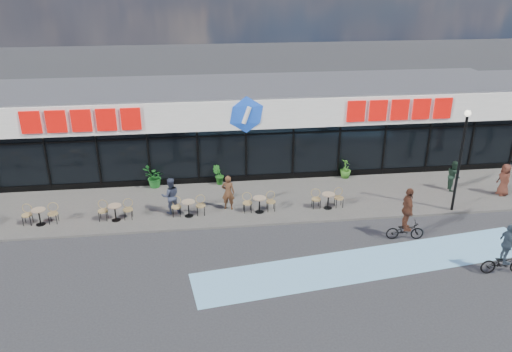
% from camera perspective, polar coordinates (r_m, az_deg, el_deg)
% --- Properties ---
extents(ground, '(120.00, 120.00, 0.00)m').
position_cam_1_polar(ground, '(20.49, 1.01, -8.42)').
color(ground, '#28282B').
rests_on(ground, ground).
extents(sidewalk, '(44.00, 5.00, 0.10)m').
position_cam_1_polar(sidewalk, '(24.40, -0.49, -2.90)').
color(sidewalk, '#54514B').
rests_on(sidewalk, ground).
extents(bike_lane, '(14.17, 4.13, 0.01)m').
position_cam_1_polar(bike_lane, '(20.16, 13.13, -9.64)').
color(bike_lane, '#76B6E0').
rests_on(bike_lane, ground).
extents(building, '(30.60, 6.57, 4.75)m').
position_cam_1_polar(building, '(28.62, -1.78, 5.93)').
color(building, black).
rests_on(building, ground).
extents(lamp_post, '(0.28, 0.28, 4.81)m').
position_cam_1_polar(lamp_post, '(24.13, 22.41, 2.55)').
color(lamp_post, black).
rests_on(lamp_post, sidewalk).
extents(bistro_set_1, '(1.54, 0.62, 0.90)m').
position_cam_1_polar(bistro_set_1, '(24.00, -23.47, -4.04)').
color(bistro_set_1, tan).
rests_on(bistro_set_1, sidewalk).
extents(bistro_set_2, '(1.54, 0.62, 0.90)m').
position_cam_1_polar(bistro_set_2, '(23.25, -15.77, -3.79)').
color(bistro_set_2, tan).
rests_on(bistro_set_2, sidewalk).
extents(bistro_set_3, '(1.54, 0.62, 0.90)m').
position_cam_1_polar(bistro_set_3, '(22.96, -7.72, -3.44)').
color(bistro_set_3, tan).
rests_on(bistro_set_3, sidewalk).
extents(bistro_set_4, '(1.54, 0.62, 0.90)m').
position_cam_1_polar(bistro_set_4, '(23.11, 0.37, -3.03)').
color(bistro_set_4, tan).
rests_on(bistro_set_4, sidewalk).
extents(bistro_set_5, '(1.54, 0.62, 0.90)m').
position_cam_1_polar(bistro_set_5, '(23.72, 8.19, -2.57)').
color(bistro_set_5, tan).
rests_on(bistro_set_5, sidewalk).
extents(potted_plant_left, '(1.27, 1.32, 1.14)m').
position_cam_1_polar(potted_plant_left, '(26.09, -11.56, -0.14)').
color(potted_plant_left, '#1B6020').
rests_on(potted_plant_left, sidewalk).
extents(potted_plant_mid, '(0.59, 0.49, 1.03)m').
position_cam_1_polar(potted_plant_mid, '(26.04, -4.32, 0.11)').
color(potted_plant_mid, '#1C5418').
rests_on(potted_plant_mid, sidewalk).
extents(potted_plant_right, '(0.73, 0.73, 1.04)m').
position_cam_1_polar(potted_plant_right, '(27.24, 10.20, 0.85)').
color(potted_plant_right, '#30661D').
rests_on(potted_plant_right, sidewalk).
extents(patron_left, '(0.70, 0.55, 1.68)m').
position_cam_1_polar(patron_left, '(23.23, -3.20, -1.89)').
color(patron_left, '#4E2F1B').
rests_on(patron_left, sidewalk).
extents(patron_right, '(0.93, 0.78, 1.73)m').
position_cam_1_polar(patron_right, '(23.14, -9.73, -2.24)').
color(patron_right, '#2F3549').
rests_on(patron_right, sidewalk).
extents(pedestrian_a, '(0.55, 0.82, 1.63)m').
position_cam_1_polar(pedestrian_a, '(27.54, 26.52, -0.37)').
color(pedestrian_a, '#4D261B').
rests_on(pedestrian_a, sidewalk).
extents(pedestrian_b, '(0.71, 0.84, 1.54)m').
position_cam_1_polar(pedestrian_b, '(27.16, 21.64, 0.05)').
color(pedestrian_b, '#192D21').
rests_on(pedestrian_b, sidewalk).
extents(cyclist_a, '(1.74, 0.96, 2.04)m').
position_cam_1_polar(cyclist_a, '(20.81, 26.57, -8.14)').
color(cyclist_a, black).
rests_on(cyclist_a, ground).
extents(cyclist_b, '(1.63, 1.15, 2.34)m').
position_cam_1_polar(cyclist_b, '(21.70, 16.83, -4.66)').
color(cyclist_b, black).
rests_on(cyclist_b, ground).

